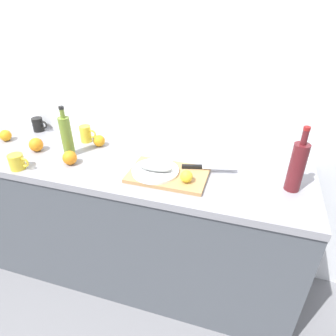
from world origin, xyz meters
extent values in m
plane|color=slate|center=(0.00, 0.00, 0.00)|extent=(12.00, 12.00, 0.00)
cube|color=white|center=(0.00, 0.33, 1.25)|extent=(3.20, 0.05, 2.50)
cube|color=#4C5159|center=(0.00, 0.00, 0.43)|extent=(2.00, 0.58, 0.86)
cube|color=gray|center=(0.00, 0.00, 0.88)|extent=(2.00, 0.60, 0.04)
cube|color=tan|center=(0.24, -0.07, 0.91)|extent=(0.41, 0.26, 0.02)
cylinder|color=white|center=(0.17, -0.08, 0.93)|extent=(0.25, 0.25, 0.01)
ellipsoid|color=#999E99|center=(0.17, -0.08, 0.95)|extent=(0.19, 0.08, 0.04)
cube|color=silver|center=(0.49, 0.05, 0.93)|extent=(0.18, 0.08, 0.00)
cube|color=black|center=(0.35, 0.01, 0.93)|extent=(0.11, 0.05, 0.02)
sphere|color=yellow|center=(0.35, -0.12, 0.95)|extent=(0.06, 0.06, 0.06)
cylinder|color=olive|center=(-0.39, -0.01, 1.02)|extent=(0.06, 0.06, 0.23)
cylinder|color=olive|center=(-0.39, -0.01, 1.16)|extent=(0.03, 0.03, 0.05)
cylinder|color=black|center=(-0.39, -0.01, 1.19)|extent=(0.03, 0.03, 0.02)
cylinder|color=#59191E|center=(0.86, -0.01, 1.02)|extent=(0.07, 0.07, 0.25)
cylinder|color=#59191E|center=(0.86, -0.01, 1.18)|extent=(0.03, 0.03, 0.07)
cylinder|color=maroon|center=(0.86, -0.01, 1.22)|extent=(0.03, 0.03, 0.02)
cylinder|color=yellow|center=(-0.39, 0.18, 0.95)|extent=(0.07, 0.07, 0.11)
torus|color=yellow|center=(-0.35, 0.18, 0.96)|extent=(0.06, 0.01, 0.06)
cylinder|color=yellow|center=(-0.58, -0.24, 0.94)|extent=(0.08, 0.08, 0.09)
torus|color=yellow|center=(-0.52, -0.24, 0.95)|extent=(0.06, 0.01, 0.06)
cylinder|color=black|center=(-0.80, 0.23, 0.95)|extent=(0.07, 0.07, 0.09)
torus|color=black|center=(-0.75, 0.23, 0.95)|extent=(0.06, 0.01, 0.06)
sphere|color=orange|center=(-0.28, 0.14, 0.94)|extent=(0.07, 0.07, 0.07)
sphere|color=orange|center=(-0.61, -0.03, 0.94)|extent=(0.08, 0.08, 0.08)
sphere|color=orange|center=(-0.90, 0.03, 0.94)|extent=(0.07, 0.07, 0.07)
sphere|color=orange|center=(-0.33, -0.11, 0.94)|extent=(0.08, 0.08, 0.08)
camera|label=1|loc=(0.63, -1.33, 1.74)|focal=31.47mm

